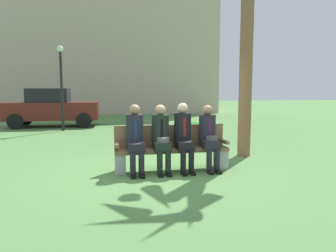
% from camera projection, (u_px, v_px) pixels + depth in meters
% --- Properties ---
extents(ground_plane, '(80.00, 80.00, 0.00)m').
position_uv_depth(ground_plane, '(160.00, 170.00, 6.38)').
color(ground_plane, '#528143').
extents(park_bench, '(2.27, 0.44, 0.90)m').
position_uv_depth(park_bench, '(171.00, 148.00, 6.37)').
color(park_bench, brown).
rests_on(park_bench, ground).
extents(seated_man_leftmost, '(0.34, 0.72, 1.33)m').
position_uv_depth(seated_man_leftmost, '(135.00, 135.00, 6.06)').
color(seated_man_leftmost, '#23232D').
rests_on(seated_man_leftmost, ground).
extents(seated_man_centerleft, '(0.34, 0.72, 1.32)m').
position_uv_depth(seated_man_centerleft, '(161.00, 135.00, 6.16)').
color(seated_man_centerleft, '#1E2823').
rests_on(seated_man_centerleft, ground).
extents(seated_man_centerright, '(0.34, 0.72, 1.35)m').
position_uv_depth(seated_man_centerright, '(184.00, 133.00, 6.25)').
color(seated_man_centerright, black).
rests_on(seated_man_centerright, ground).
extents(seated_man_rightmost, '(0.34, 0.72, 1.30)m').
position_uv_depth(seated_man_rightmost, '(209.00, 134.00, 6.35)').
color(seated_man_rightmost, '#23232D').
rests_on(seated_man_rightmost, ground).
extents(shrub_near_bench, '(0.96, 0.88, 0.60)m').
position_uv_depth(shrub_near_bench, '(194.00, 131.00, 9.99)').
color(shrub_near_bench, '#1B7C20').
rests_on(shrub_near_bench, ground).
extents(parked_car_near, '(3.94, 1.79, 1.68)m').
position_uv_depth(parked_car_near, '(52.00, 108.00, 13.85)').
color(parked_car_near, '#591E19').
rests_on(parked_car_near, ground).
extents(street_lamp, '(0.24, 0.24, 3.32)m').
position_uv_depth(street_lamp, '(61.00, 79.00, 12.29)').
color(street_lamp, black).
rests_on(street_lamp, ground).
extents(building_backdrop, '(14.93, 7.65, 11.04)m').
position_uv_depth(building_backdrop, '(114.00, 38.00, 23.77)').
color(building_backdrop, '#BCA996').
rests_on(building_backdrop, ground).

